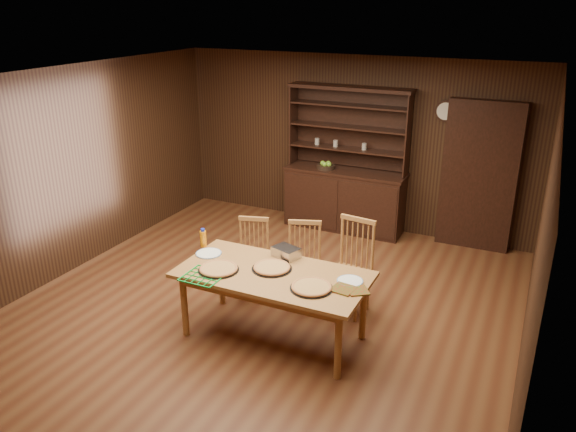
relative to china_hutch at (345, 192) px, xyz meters
The scene contains 20 objects.
floor 2.82m from the china_hutch, 89.99° to the right, with size 6.00×6.00×0.00m, color brown.
room_shell 2.92m from the china_hutch, 89.99° to the right, with size 6.00×6.00×6.00m.
china_hutch is the anchor object (origin of this frame).
doorway 1.96m from the china_hutch, ahead, with size 1.00×0.18×2.10m, color black.
wall_clock 1.89m from the china_hutch, ahead, with size 0.30×0.05×0.30m.
dining_table 3.20m from the china_hutch, 83.45° to the right, with size 1.94×0.97×0.75m.
chair_left 2.40m from the china_hutch, 97.29° to the right, with size 0.47×0.46×0.94m.
chair_center 2.36m from the china_hutch, 81.69° to the right, with size 0.51×0.50×0.98m.
chair_right 2.44m from the china_hutch, 68.17° to the right, with size 0.50×0.48×1.09m.
pizza_left 3.37m from the china_hutch, 92.81° to the right, with size 0.42×0.42×0.04m.
pizza_right 3.43m from the china_hutch, 75.65° to the right, with size 0.42×0.42×0.04m.
pizza_center 3.12m from the china_hutch, 84.18° to the right, with size 0.41×0.41×0.04m.
cooling_rack 3.55m from the china_hutch, 93.68° to the right, with size 0.37×0.37×0.02m, color #0C9C2E, non-canonical shape.
plate_left 3.11m from the china_hutch, 98.71° to the right, with size 0.28×0.28×0.02m.
plate_right 3.23m from the china_hutch, 69.43° to the right, with size 0.26×0.26×0.02m.
foil_dish 2.80m from the china_hutch, 83.33° to the right, with size 0.28×0.20×0.11m, color silver.
juice_bottle 3.00m from the china_hutch, 102.22° to the right, with size 0.07×0.07×0.21m.
pot_holder_a 3.42m from the china_hutch, 68.24° to the right, with size 0.19×0.19×0.01m, color #9F1812.
pot_holder_b 3.40m from the china_hutch, 70.58° to the right, with size 0.21×0.21×0.02m, color #9F1812.
fruit_bowl 0.49m from the china_hutch, 167.11° to the right, with size 0.27×0.27×0.12m.
Camera 1 is at (2.67, -4.96, 3.34)m, focal length 35.00 mm.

